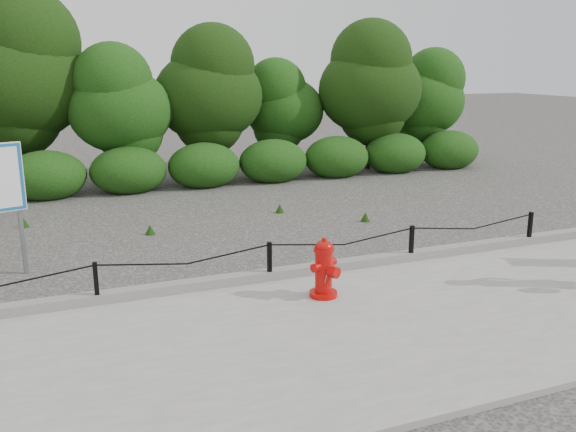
{
  "coord_description": "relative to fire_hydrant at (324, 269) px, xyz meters",
  "views": [
    {
      "loc": [
        -3.0,
        -8.16,
        3.29
      ],
      "look_at": [
        0.38,
        0.2,
        1.0
      ],
      "focal_mm": 38.0,
      "sensor_mm": 36.0,
      "label": 1
    }
  ],
  "objects": [
    {
      "name": "curb",
      "position": [
        -0.49,
        0.94,
        -0.34
      ],
      "size": [
        14.0,
        0.22,
        0.14
      ],
      "primitive_type": "cube",
      "color": "slate",
      "rests_on": "sidewalk"
    },
    {
      "name": "sidewalk",
      "position": [
        -0.49,
        -1.11,
        -0.45
      ],
      "size": [
        14.0,
        4.0,
        0.08
      ],
      "primitive_type": "cube",
      "color": "gray",
      "rests_on": "ground"
    },
    {
      "name": "fire_hydrant",
      "position": [
        0.0,
        0.0,
        0.0
      ],
      "size": [
        0.53,
        0.53,
        0.85
      ],
      "rotation": [
        0.0,
        0.0,
        0.43
      ],
      "color": "#B60906",
      "rests_on": "sidewalk"
    },
    {
      "name": "treeline",
      "position": [
        -0.94,
        9.84,
        2.08
      ],
      "size": [
        20.33,
        3.87,
        5.04
      ],
      "color": "black",
      "rests_on": "ground"
    },
    {
      "name": "chain_barrier",
      "position": [
        -0.49,
        0.89,
        -0.03
      ],
      "size": [
        10.06,
        0.06,
        0.6
      ],
      "color": "black",
      "rests_on": "sidewalk"
    },
    {
      "name": "ground",
      "position": [
        -0.49,
        0.89,
        -0.49
      ],
      "size": [
        90.0,
        90.0,
        0.0
      ],
      "primitive_type": "plane",
      "color": "#2D2B28",
      "rests_on": "ground"
    }
  ]
}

